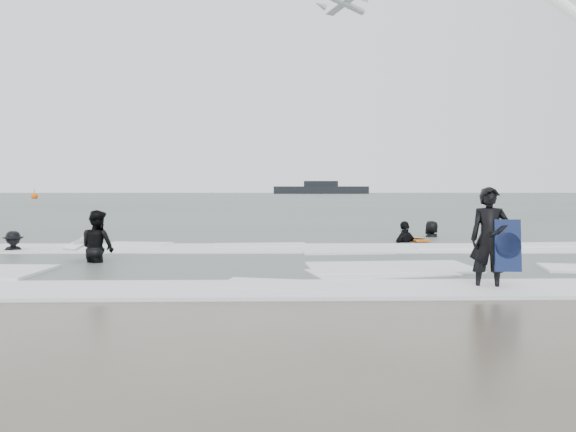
{
  "coord_description": "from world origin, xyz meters",
  "views": [
    {
      "loc": [
        -0.09,
        -10.87,
        1.93
      ],
      "look_at": [
        0.0,
        5.0,
        1.1
      ],
      "focal_mm": 35.0,
      "sensor_mm": 36.0,
      "label": 1
    }
  ],
  "objects_px": {
    "surfer_wading": "(98,264)",
    "buoy": "(35,196)",
    "surfer_right_far": "(432,238)",
    "vessel_horizon": "(321,189)",
    "surfer_centre": "(489,290)",
    "surfer_right_near": "(405,244)",
    "surfer_breaker": "(13,254)"
  },
  "relations": [
    {
      "from": "surfer_centre",
      "to": "surfer_right_far",
      "type": "relative_size",
      "value": 1.08
    },
    {
      "from": "surfer_breaker",
      "to": "surfer_right_far",
      "type": "bearing_deg",
      "value": -11.75
    },
    {
      "from": "surfer_right_near",
      "to": "surfer_right_far",
      "type": "height_order",
      "value": "surfer_right_near"
    },
    {
      "from": "surfer_centre",
      "to": "surfer_right_far",
      "type": "xyz_separation_m",
      "value": [
        1.69,
        10.52,
        0.0
      ]
    },
    {
      "from": "surfer_wading",
      "to": "buoy",
      "type": "height_order",
      "value": "buoy"
    },
    {
      "from": "surfer_centre",
      "to": "surfer_right_near",
      "type": "distance_m",
      "value": 8.53
    },
    {
      "from": "surfer_centre",
      "to": "surfer_right_near",
      "type": "height_order",
      "value": "surfer_centre"
    },
    {
      "from": "surfer_breaker",
      "to": "surfer_right_near",
      "type": "height_order",
      "value": "surfer_right_near"
    },
    {
      "from": "surfer_wading",
      "to": "vessel_horizon",
      "type": "distance_m",
      "value": 135.19
    },
    {
      "from": "surfer_right_far",
      "to": "buoy",
      "type": "distance_m",
      "value": 80.76
    },
    {
      "from": "surfer_breaker",
      "to": "vessel_horizon",
      "type": "distance_m",
      "value": 133.39
    },
    {
      "from": "surfer_centre",
      "to": "buoy",
      "type": "bearing_deg",
      "value": 130.12
    },
    {
      "from": "surfer_right_near",
      "to": "vessel_horizon",
      "type": "bearing_deg",
      "value": -128.81
    },
    {
      "from": "surfer_centre",
      "to": "surfer_wading",
      "type": "relative_size",
      "value": 1.02
    },
    {
      "from": "surfer_breaker",
      "to": "surfer_centre",
      "type": "bearing_deg",
      "value": -57.64
    },
    {
      "from": "surfer_right_near",
      "to": "surfer_right_far",
      "type": "distance_m",
      "value": 2.44
    },
    {
      "from": "surfer_right_far",
      "to": "vessel_horizon",
      "type": "relative_size",
      "value": 0.07
    },
    {
      "from": "surfer_wading",
      "to": "vessel_horizon",
      "type": "xyz_separation_m",
      "value": [
        14.24,
        134.44,
        1.27
      ]
    },
    {
      "from": "buoy",
      "to": "vessel_horizon",
      "type": "relative_size",
      "value": 0.07
    },
    {
      "from": "buoy",
      "to": "surfer_centre",
      "type": "bearing_deg",
      "value": -61.02
    },
    {
      "from": "surfer_right_far",
      "to": "vessel_horizon",
      "type": "height_order",
      "value": "vessel_horizon"
    },
    {
      "from": "surfer_right_far",
      "to": "buoy",
      "type": "height_order",
      "value": "buoy"
    },
    {
      "from": "surfer_wading",
      "to": "surfer_right_far",
      "type": "bearing_deg",
      "value": -112.23
    },
    {
      "from": "buoy",
      "to": "surfer_right_near",
      "type": "bearing_deg",
      "value": -57.96
    },
    {
      "from": "surfer_breaker",
      "to": "vessel_horizon",
      "type": "relative_size",
      "value": 0.06
    },
    {
      "from": "surfer_breaker",
      "to": "buoy",
      "type": "bearing_deg",
      "value": 82.35
    },
    {
      "from": "surfer_breaker",
      "to": "surfer_right_near",
      "type": "relative_size",
      "value": 0.78
    },
    {
      "from": "vessel_horizon",
      "to": "surfer_right_far",
      "type": "bearing_deg",
      "value": -91.82
    },
    {
      "from": "surfer_right_near",
      "to": "surfer_centre",
      "type": "bearing_deg",
      "value": 51.8
    },
    {
      "from": "surfer_breaker",
      "to": "vessel_horizon",
      "type": "bearing_deg",
      "value": 51.27
    },
    {
      "from": "surfer_centre",
      "to": "vessel_horizon",
      "type": "relative_size",
      "value": 0.08
    },
    {
      "from": "surfer_wading",
      "to": "surfer_right_far",
      "type": "relative_size",
      "value": 1.05
    }
  ]
}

